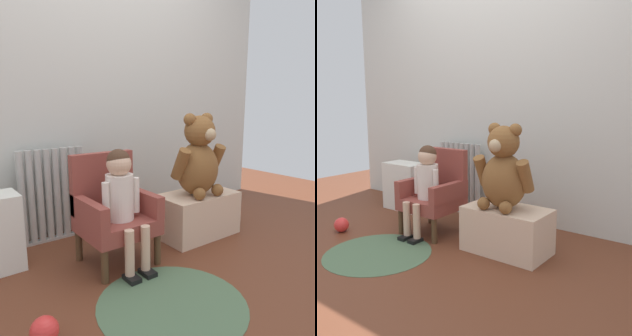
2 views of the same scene
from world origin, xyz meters
The scene contains 9 objects.
ground_plane centered at (0.00, 0.00, 0.00)m, with size 6.00×6.00×0.00m, color brown.
back_wall centered at (0.00, 1.17, 1.20)m, with size 3.80×0.05×2.40m, color beige.
radiator centered at (-0.38, 1.04, 0.34)m, with size 0.50×0.05×0.68m.
child_armchair centered at (-0.19, 0.49, 0.34)m, with size 0.43×0.41×0.69m.
child_figure centered at (-0.19, 0.38, 0.48)m, with size 0.25×0.35×0.74m.
low_bench centered at (0.53, 0.47, 0.16)m, with size 0.60×0.35×0.33m, color beige.
large_teddy_bear centered at (0.50, 0.45, 0.59)m, with size 0.44×0.31×0.60m.
floor_rug centered at (-0.20, -0.11, 0.00)m, with size 0.77×0.77×0.01m, color #4C6748.
toy_ball centered at (-0.81, 0.00, 0.06)m, with size 0.12×0.12×0.12m, color red.
Camera 1 is at (-1.16, -1.26, 1.00)m, focal length 35.00 mm.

